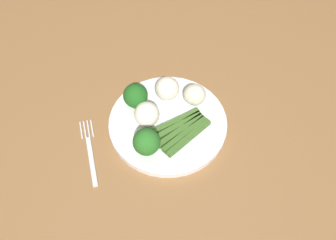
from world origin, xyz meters
name	(u,v)px	position (x,y,z in m)	size (l,w,h in m)	color
ground_plane	(154,222)	(0.00, 0.00, -0.01)	(6.00, 6.00, 0.02)	gray
dining_table	(146,134)	(0.00, 0.00, 0.63)	(1.17, 0.98, 0.73)	olive
plate	(168,123)	(0.05, -0.05, 0.74)	(0.26, 0.26, 0.01)	white
asparagus_bundle	(181,130)	(0.08, -0.08, 0.75)	(0.14, 0.12, 0.01)	#3D6626
broccoli_back_right	(149,142)	(0.00, -0.12, 0.78)	(0.06, 0.06, 0.07)	#568E33
broccoli_front_left	(136,94)	(-0.01, 0.00, 0.78)	(0.05, 0.05, 0.07)	#4C7F2B
cauliflower_left	(195,96)	(0.12, 0.00, 0.77)	(0.05, 0.05, 0.05)	beige
cauliflower_back	(167,89)	(0.06, 0.02, 0.77)	(0.06, 0.06, 0.06)	silver
cauliflower_near_center	(147,114)	(0.01, -0.04, 0.77)	(0.06, 0.06, 0.06)	white
fork	(90,151)	(-0.12, -0.10, 0.73)	(0.04, 0.17, 0.00)	silver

